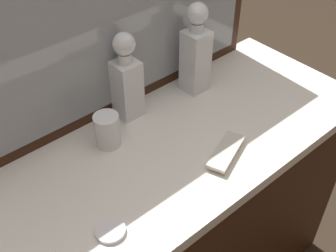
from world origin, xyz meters
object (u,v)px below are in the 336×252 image
(crystal_decanter_center, at_px, (196,56))
(crystal_decanter_right, at_px, (127,84))
(silver_brush_right, at_px, (226,153))
(porcelain_dish, at_px, (110,231))
(crystal_tumbler_far_right, at_px, (107,131))

(crystal_decanter_center, xyz_separation_m, crystal_decanter_right, (-0.25, 0.04, -0.01))
(silver_brush_right, relative_size, porcelain_dish, 2.28)
(silver_brush_right, bearing_deg, porcelain_dish, 179.62)
(porcelain_dish, bearing_deg, crystal_decanter_right, 47.31)
(crystal_decanter_right, bearing_deg, silver_brush_right, -74.85)
(crystal_decanter_center, bearing_deg, silver_brush_right, -118.37)
(crystal_decanter_right, height_order, crystal_tumbler_far_right, crystal_decanter_right)
(crystal_decanter_right, distance_m, silver_brush_right, 0.36)
(crystal_decanter_center, xyz_separation_m, silver_brush_right, (-0.16, -0.30, -0.11))
(crystal_decanter_center, bearing_deg, porcelain_dish, -152.03)
(crystal_tumbler_far_right, relative_size, porcelain_dish, 1.37)
(porcelain_dish, bearing_deg, silver_brush_right, -0.38)
(silver_brush_right, distance_m, porcelain_dish, 0.40)
(silver_brush_right, bearing_deg, crystal_tumbler_far_right, 129.93)
(crystal_decanter_right, xyz_separation_m, silver_brush_right, (0.09, -0.33, -0.10))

